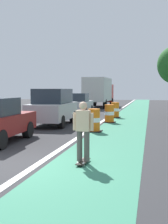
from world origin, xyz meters
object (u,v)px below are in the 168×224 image
object	(u,v)px
traffic_barrel_mid	(109,114)
delivery_truck_down_block	(99,91)
traffic_barrel_front	(94,121)
skateboarder_on_lane	(83,131)
traffic_barrel_back	(115,110)
parked_suv_second	(53,107)
parked_sedan_third	(78,104)

from	to	relation	value
traffic_barrel_mid	delivery_truck_down_block	distance (m)	15.41
traffic_barrel_front	delivery_truck_down_block	world-z (taller)	delivery_truck_down_block
skateboarder_on_lane	traffic_barrel_mid	world-z (taller)	skateboarder_on_lane
traffic_barrel_front	traffic_barrel_back	size ratio (longest dim) A/B	1.00
parked_suv_second	traffic_barrel_back	size ratio (longest dim) A/B	4.29
traffic_barrel_back	delivery_truck_down_block	xyz separation A→B (m)	(-3.16, 11.75, 1.31)
skateboarder_on_lane	parked_suv_second	world-z (taller)	parked_suv_second
parked_suv_second	parked_sedan_third	bearing A→B (deg)	92.75
traffic_barrel_mid	delivery_truck_down_block	bearing A→B (deg)	101.99
parked_sedan_third	traffic_barrel_back	xyz separation A→B (m)	(3.25, -2.02, -0.30)
parked_sedan_third	traffic_barrel_back	world-z (taller)	parked_sedan_third
parked_suv_second	traffic_barrel_back	world-z (taller)	parked_suv_second
traffic_barrel_back	delivery_truck_down_block	world-z (taller)	delivery_truck_down_block
traffic_barrel_front	traffic_barrel_mid	xyz separation A→B (m)	(0.18, 4.07, 0.00)
skateboarder_on_lane	parked_sedan_third	size ratio (longest dim) A/B	0.41
traffic_barrel_mid	traffic_barrel_back	world-z (taller)	same
parked_suv_second	traffic_barrel_mid	world-z (taller)	parked_suv_second
parked_sedan_third	traffic_barrel_back	size ratio (longest dim) A/B	3.79
delivery_truck_down_block	parked_sedan_third	bearing A→B (deg)	-90.50
parked_suv_second	skateboarder_on_lane	bearing A→B (deg)	-66.62
parked_sedan_third	delivery_truck_down_block	distance (m)	9.78
parked_sedan_third	traffic_barrel_front	size ratio (longest dim) A/B	3.79
traffic_barrel_back	traffic_barrel_mid	bearing A→B (deg)	-89.56
delivery_truck_down_block	traffic_barrel_back	bearing A→B (deg)	-74.93
parked_sedan_third	traffic_barrel_mid	world-z (taller)	parked_sedan_third
parked_sedan_third	skateboarder_on_lane	bearing A→B (deg)	-75.76
traffic_barrel_mid	parked_sedan_third	bearing A→B (deg)	121.76
skateboarder_on_lane	traffic_barrel_mid	size ratio (longest dim) A/B	1.55
skateboarder_on_lane	traffic_barrel_back	world-z (taller)	skateboarder_on_lane
traffic_barrel_mid	traffic_barrel_front	bearing A→B (deg)	-92.58
parked_suv_second	traffic_barrel_mid	size ratio (longest dim) A/B	4.29
parked_sedan_third	traffic_barrel_front	bearing A→B (deg)	-71.73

